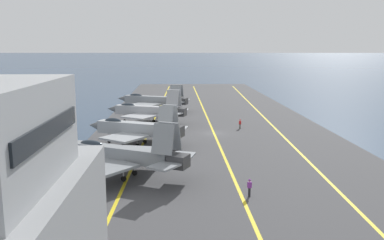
{
  "coord_description": "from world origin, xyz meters",
  "views": [
    {
      "loc": [
        -66.86,
        6.29,
        14.77
      ],
      "look_at": [
        -1.17,
        3.76,
        2.9
      ],
      "focal_mm": 38.0,
      "sensor_mm": 36.0,
      "label": 1
    }
  ],
  "objects_px": {
    "parked_jet_nearest": "(123,154)",
    "crew_purple_vest": "(249,187)",
    "crew_red_vest": "(240,124)",
    "parked_jet_third": "(147,110)",
    "parked_jet_second": "(136,129)",
    "parked_jet_fourth": "(153,100)"
  },
  "relations": [
    {
      "from": "parked_jet_nearest",
      "to": "parked_jet_third",
      "type": "relative_size",
      "value": 1.02
    },
    {
      "from": "parked_jet_third",
      "to": "parked_jet_fourth",
      "type": "relative_size",
      "value": 0.93
    },
    {
      "from": "parked_jet_nearest",
      "to": "crew_red_vest",
      "type": "bearing_deg",
      "value": -32.87
    },
    {
      "from": "parked_jet_third",
      "to": "crew_purple_vest",
      "type": "distance_m",
      "value": 40.62
    },
    {
      "from": "parked_jet_second",
      "to": "crew_purple_vest",
      "type": "relative_size",
      "value": 8.58
    },
    {
      "from": "parked_jet_third",
      "to": "crew_purple_vest",
      "type": "relative_size",
      "value": 8.84
    },
    {
      "from": "parked_jet_second",
      "to": "crew_red_vest",
      "type": "height_order",
      "value": "parked_jet_second"
    },
    {
      "from": "parked_jet_fourth",
      "to": "crew_red_vest",
      "type": "relative_size",
      "value": 9.96
    },
    {
      "from": "parked_jet_nearest",
      "to": "parked_jet_fourth",
      "type": "height_order",
      "value": "parked_jet_nearest"
    },
    {
      "from": "parked_jet_second",
      "to": "crew_red_vest",
      "type": "bearing_deg",
      "value": -56.36
    },
    {
      "from": "parked_jet_third",
      "to": "parked_jet_nearest",
      "type": "bearing_deg",
      "value": 179.13
    },
    {
      "from": "parked_jet_nearest",
      "to": "parked_jet_third",
      "type": "xyz_separation_m",
      "value": [
        32.19,
        -0.49,
        -0.13
      ]
    },
    {
      "from": "parked_jet_second",
      "to": "crew_purple_vest",
      "type": "xyz_separation_m",
      "value": [
        -21.62,
        -13.06,
        -1.51
      ]
    },
    {
      "from": "crew_red_vest",
      "to": "crew_purple_vest",
      "type": "bearing_deg",
      "value": 172.71
    },
    {
      "from": "parked_jet_second",
      "to": "parked_jet_fourth",
      "type": "bearing_deg",
      "value": -1.23
    },
    {
      "from": "parked_jet_fourth",
      "to": "parked_jet_third",
      "type": "bearing_deg",
      "value": 179.37
    },
    {
      "from": "crew_red_vest",
      "to": "parked_jet_nearest",
      "type": "bearing_deg",
      "value": 147.13
    },
    {
      "from": "parked_jet_nearest",
      "to": "parked_jet_second",
      "type": "xyz_separation_m",
      "value": [
        15.19,
        0.05,
        -0.17
      ]
    },
    {
      "from": "parked_jet_third",
      "to": "crew_red_vest",
      "type": "distance_m",
      "value": 17.72
    },
    {
      "from": "parked_jet_nearest",
      "to": "crew_purple_vest",
      "type": "relative_size",
      "value": 9.05
    },
    {
      "from": "parked_jet_fourth",
      "to": "crew_red_vest",
      "type": "distance_m",
      "value": 26.93
    },
    {
      "from": "parked_jet_second",
      "to": "parked_jet_fourth",
      "type": "distance_m",
      "value": 32.67
    }
  ]
}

